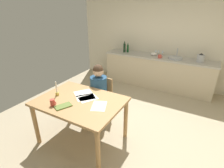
# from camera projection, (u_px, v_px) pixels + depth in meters

# --- Properties ---
(ground_plane) EXTENTS (5.20, 5.20, 0.04)m
(ground_plane) POSITION_uv_depth(u_px,v_px,m) (122.00, 129.00, 3.38)
(ground_plane) COLOR tan
(wall_back) EXTENTS (5.20, 0.12, 2.60)m
(wall_back) POSITION_uv_depth(u_px,v_px,m) (164.00, 40.00, 4.90)
(wall_back) COLOR silver
(wall_back) RESTS_ON ground
(kitchen_counter) EXTENTS (3.00, 0.64, 0.90)m
(kitchen_counter) POSITION_uv_depth(u_px,v_px,m) (157.00, 72.00, 4.97)
(kitchen_counter) COLOR beige
(kitchen_counter) RESTS_ON ground
(dining_table) EXTENTS (1.36, 1.00, 0.80)m
(dining_table) POSITION_uv_depth(u_px,v_px,m) (80.00, 106.00, 2.82)
(dining_table) COLOR tan
(dining_table) RESTS_ON ground
(chair_at_table) EXTENTS (0.43, 0.43, 0.87)m
(chair_at_table) POSITION_uv_depth(u_px,v_px,m) (101.00, 97.00, 3.52)
(chair_at_table) COLOR tan
(chair_at_table) RESTS_ON ground
(person_seated) EXTENTS (0.34, 0.61, 1.19)m
(person_seated) POSITION_uv_depth(u_px,v_px,m) (97.00, 91.00, 3.33)
(person_seated) COLOR navy
(person_seated) RESTS_ON ground
(coffee_mug) EXTENTS (0.11, 0.07, 0.10)m
(coffee_mug) POSITION_uv_depth(u_px,v_px,m) (53.00, 102.00, 2.61)
(coffee_mug) COLOR #D84C3F
(coffee_mug) RESTS_ON dining_table
(candlestick) EXTENTS (0.06, 0.06, 0.25)m
(candlestick) POSITION_uv_depth(u_px,v_px,m) (57.00, 92.00, 2.91)
(candlestick) COLOR gold
(candlestick) RESTS_ON dining_table
(book_magazine) EXTENTS (0.23, 0.28, 0.02)m
(book_magazine) POSITION_uv_depth(u_px,v_px,m) (63.00, 106.00, 2.60)
(book_magazine) COLOR olive
(book_magazine) RESTS_ON dining_table
(paper_letter) EXTENTS (0.33, 0.36, 0.00)m
(paper_letter) POSITION_uv_depth(u_px,v_px,m) (88.00, 98.00, 2.84)
(paper_letter) COLOR white
(paper_letter) RESTS_ON dining_table
(paper_bill) EXTENTS (0.34, 0.36, 0.00)m
(paper_bill) POSITION_uv_depth(u_px,v_px,m) (83.00, 93.00, 3.02)
(paper_bill) COLOR white
(paper_bill) RESTS_ON dining_table
(paper_envelope) EXTENTS (0.35, 0.36, 0.00)m
(paper_envelope) POSITION_uv_depth(u_px,v_px,m) (86.00, 97.00, 2.87)
(paper_envelope) COLOR white
(paper_envelope) RESTS_ON dining_table
(paper_receipt) EXTENTS (0.31, 0.36, 0.00)m
(paper_receipt) POSITION_uv_depth(u_px,v_px,m) (99.00, 106.00, 2.62)
(paper_receipt) COLOR white
(paper_receipt) RESTS_ON dining_table
(sink_unit) EXTENTS (0.36, 0.36, 0.24)m
(sink_unit) POSITION_uv_depth(u_px,v_px,m) (175.00, 58.00, 4.58)
(sink_unit) COLOR #B2B7BC
(sink_unit) RESTS_ON kitchen_counter
(bottle_oil) EXTENTS (0.07, 0.07, 0.31)m
(bottle_oil) POSITION_uv_depth(u_px,v_px,m) (124.00, 48.00, 5.17)
(bottle_oil) COLOR black
(bottle_oil) RESTS_ON kitchen_counter
(bottle_vinegar) EXTENTS (0.06, 0.06, 0.26)m
(bottle_vinegar) POSITION_uv_depth(u_px,v_px,m) (128.00, 48.00, 5.17)
(bottle_vinegar) COLOR #194C23
(bottle_vinegar) RESTS_ON kitchen_counter
(mixing_bowl) EXTENTS (0.19, 0.19, 0.08)m
(mixing_bowl) POSITION_uv_depth(u_px,v_px,m) (154.00, 54.00, 4.85)
(mixing_bowl) COLOR white
(mixing_bowl) RESTS_ON kitchen_counter
(stovetop_kettle) EXTENTS (0.18, 0.18, 0.22)m
(stovetop_kettle) POSITION_uv_depth(u_px,v_px,m) (201.00, 58.00, 4.28)
(stovetop_kettle) COLOR #B7BABF
(stovetop_kettle) RESTS_ON kitchen_counter
(wine_glass_near_sink) EXTENTS (0.07, 0.07, 0.15)m
(wine_glass_near_sink) POSITION_uv_depth(u_px,v_px,m) (163.00, 52.00, 4.83)
(wine_glass_near_sink) COLOR silver
(wine_glass_near_sink) RESTS_ON kitchen_counter
(wine_glass_by_kettle) EXTENTS (0.07, 0.07, 0.15)m
(wine_glass_by_kettle) POSITION_uv_depth(u_px,v_px,m) (158.00, 51.00, 4.88)
(wine_glass_by_kettle) COLOR silver
(wine_glass_by_kettle) RESTS_ON kitchen_counter
(wine_glass_back_left) EXTENTS (0.07, 0.07, 0.15)m
(wine_glass_back_left) POSITION_uv_depth(u_px,v_px,m) (156.00, 51.00, 4.91)
(wine_glass_back_left) COLOR silver
(wine_glass_back_left) RESTS_ON kitchen_counter
(teacup_on_counter) EXTENTS (0.12, 0.09, 0.09)m
(teacup_on_counter) POSITION_uv_depth(u_px,v_px,m) (160.00, 56.00, 4.61)
(teacup_on_counter) COLOR #D84C3F
(teacup_on_counter) RESTS_ON kitchen_counter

